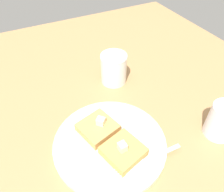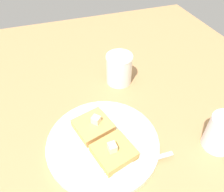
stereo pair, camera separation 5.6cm
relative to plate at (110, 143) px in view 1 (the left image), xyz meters
The scene contains 9 objects.
table_surface 5.80cm from the plate, 135.59° to the right, with size 129.74×129.74×1.81cm, color #A67A4C.
plate is the anchor object (origin of this frame).
toast_slice_left 4.64cm from the plate, 164.31° to the right, with size 7.68×7.81×2.19cm, color tan.
toast_slice_middle 4.64cm from the plate, 15.69° to the left, with size 7.68×7.81×2.19cm, color tan.
butter_pat_primary 5.54cm from the plate, behind, with size 1.81×1.63×1.81cm, color beige.
butter_pat_secondary 5.65cm from the plate, 11.21° to the left, with size 1.81×1.63×1.81cm, color beige.
fork 8.94cm from the plate, 29.03° to the left, with size 2.27×16.03×0.36cm.
syrup_jar 23.64cm from the plate, 150.84° to the left, with size 7.78×7.78×9.19cm.
coffee_mug 26.49cm from the plate, 70.60° to the left, with size 9.54×6.72×8.59cm.
Camera 1 is at (30.02, -8.62, 44.85)cm, focal length 35.00 mm.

